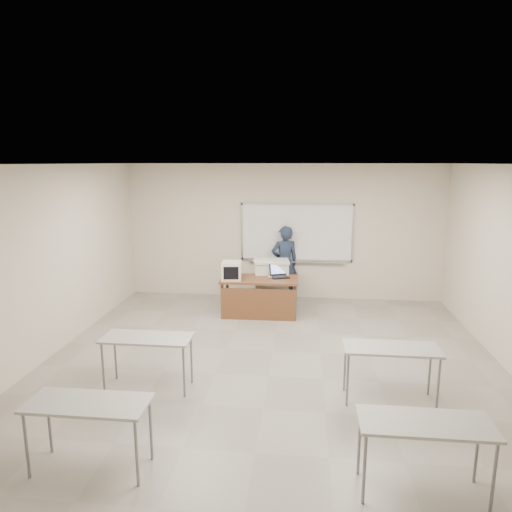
# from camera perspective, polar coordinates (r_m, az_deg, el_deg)

# --- Properties ---
(floor) EXTENTS (7.00, 8.00, 0.01)m
(floor) POSITION_cam_1_polar(r_m,az_deg,el_deg) (6.80, 1.56, -14.82)
(floor) COLOR gray
(floor) RESTS_ON ground
(whiteboard) EXTENTS (2.48, 0.10, 1.31)m
(whiteboard) POSITION_cam_1_polar(r_m,az_deg,el_deg) (10.16, 5.11, 2.85)
(whiteboard) COLOR white
(whiteboard) RESTS_ON floor
(student_desks) EXTENTS (4.40, 2.20, 0.73)m
(student_desks) POSITION_cam_1_polar(r_m,az_deg,el_deg) (5.30, 0.39, -14.77)
(student_desks) COLOR #A9A8A3
(student_desks) RESTS_ON floor
(instructor_desk) EXTENTS (1.54, 0.77, 0.75)m
(instructor_desk) POSITION_cam_1_polar(r_m,az_deg,el_deg) (9.06, 0.39, -4.14)
(instructor_desk) COLOR brown
(instructor_desk) RESTS_ON floor
(podium) EXTENTS (0.72, 0.53, 1.02)m
(podium) POSITION_cam_1_polar(r_m,az_deg,el_deg) (9.63, 1.93, -3.49)
(podium) COLOR beige
(podium) RESTS_ON floor
(crt_monitor) EXTENTS (0.38, 0.43, 0.36)m
(crt_monitor) POSITION_cam_1_polar(r_m,az_deg,el_deg) (9.03, -3.09, -1.83)
(crt_monitor) COLOR beige
(crt_monitor) RESTS_ON instructor_desk
(laptop) EXTENTS (0.34, 0.32, 0.25)m
(laptop) POSITION_cam_1_polar(r_m,az_deg,el_deg) (9.23, 3.04, -2.27)
(laptop) COLOR black
(laptop) RESTS_ON instructor_desk
(mouse) EXTENTS (0.11, 0.09, 0.03)m
(mouse) POSITION_cam_1_polar(r_m,az_deg,el_deg) (9.15, 1.74, -2.65)
(mouse) COLOR #B1B4BA
(mouse) RESTS_ON instructor_desk
(keyboard) EXTENTS (0.45, 0.22, 0.02)m
(keyboard) POSITION_cam_1_polar(r_m,az_deg,el_deg) (9.40, 0.99, -0.61)
(keyboard) COLOR beige
(keyboard) RESTS_ON podium
(presenter) EXTENTS (0.69, 0.55, 1.66)m
(presenter) POSITION_cam_1_polar(r_m,az_deg,el_deg) (10.18, 3.59, -0.84)
(presenter) COLOR black
(presenter) RESTS_ON floor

